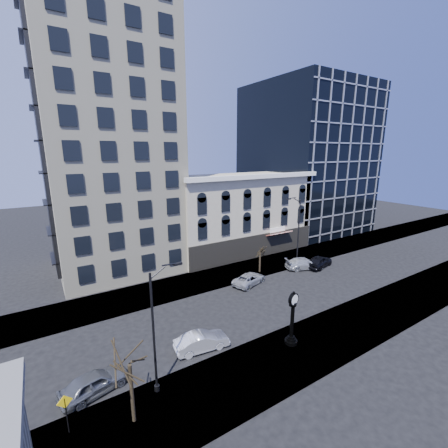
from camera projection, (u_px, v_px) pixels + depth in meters
ground at (228, 312)px, 29.82m from camera, size 160.00×160.00×0.00m
sidewalk_far at (193, 283)px, 36.40m from camera, size 160.00×6.00×0.12m
sidewalk_near at (284, 357)px, 23.21m from camera, size 160.00×6.00×0.12m
cream_tower at (107, 121)px, 37.66m from camera, size 15.90×15.40×42.50m
victorian_row at (238, 213)px, 47.68m from camera, size 22.60×11.19×12.50m
glass_office at (306, 160)px, 60.22m from camera, size 20.00×20.15×28.00m
street_clock at (292, 320)px, 24.37m from camera, size 1.06×1.06×4.68m
street_lamp_near at (161, 296)px, 18.74m from camera, size 2.30×0.45×8.88m
street_lamp_far at (295, 213)px, 40.73m from camera, size 2.50×0.71×9.70m
bare_tree_near at (128, 353)px, 16.63m from camera, size 3.56×3.56×6.12m
bare_tree_far at (260, 249)px, 38.88m from camera, size 2.47×2.47×4.24m
warning_sign at (65, 407)px, 16.56m from camera, size 0.81×0.10×2.48m
car_near_a at (94, 383)px, 19.75m from camera, size 4.73×2.79×1.51m
car_near_b at (202, 341)px, 24.10m from camera, size 4.56×2.05×1.45m
car_far_a at (249, 279)px, 36.05m from camera, size 5.15×3.52×1.31m
car_far_b at (304, 263)px, 40.78m from camera, size 5.62×3.74×1.51m
car_far_c at (319, 261)px, 41.34m from camera, size 5.13×3.03×1.64m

